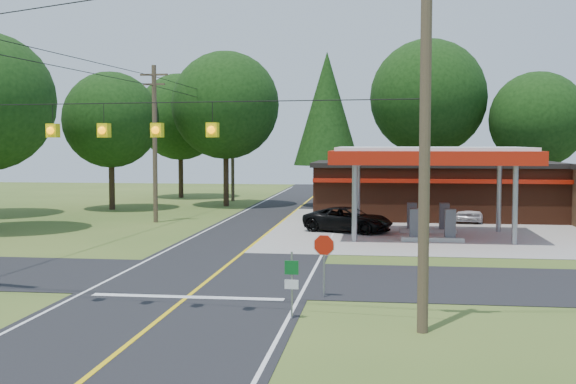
# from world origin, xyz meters

# --- Properties ---
(ground) EXTENTS (120.00, 120.00, 0.00)m
(ground) POSITION_xyz_m (0.00, 0.00, 0.00)
(ground) COLOR #3A571E
(ground) RESTS_ON ground
(main_highway) EXTENTS (8.00, 120.00, 0.02)m
(main_highway) POSITION_xyz_m (0.00, 0.00, 0.01)
(main_highway) COLOR black
(main_highway) RESTS_ON ground
(cross_road) EXTENTS (70.00, 7.00, 0.02)m
(cross_road) POSITION_xyz_m (0.00, 0.00, 0.01)
(cross_road) COLOR black
(cross_road) RESTS_ON ground
(lane_center_yellow) EXTENTS (0.15, 110.00, 0.00)m
(lane_center_yellow) POSITION_xyz_m (0.00, 0.00, 0.03)
(lane_center_yellow) COLOR yellow
(lane_center_yellow) RESTS_ON main_highway
(gas_canopy) EXTENTS (10.60, 7.40, 4.88)m
(gas_canopy) POSITION_xyz_m (9.00, 13.00, 4.27)
(gas_canopy) COLOR gray
(gas_canopy) RESTS_ON ground
(convenience_store) EXTENTS (16.40, 7.55, 3.80)m
(convenience_store) POSITION_xyz_m (10.00, 22.98, 1.92)
(convenience_store) COLOR #512717
(convenience_store) RESTS_ON ground
(utility_pole_near_right) EXTENTS (1.80, 0.30, 11.50)m
(utility_pole_near_right) POSITION_xyz_m (7.50, -7.00, 5.96)
(utility_pole_near_right) COLOR #473828
(utility_pole_near_right) RESTS_ON ground
(utility_pole_far_left) EXTENTS (1.80, 0.30, 10.00)m
(utility_pole_far_left) POSITION_xyz_m (-8.00, 18.00, 5.20)
(utility_pole_far_left) COLOR #473828
(utility_pole_far_left) RESTS_ON ground
(utility_pole_north) EXTENTS (0.30, 0.30, 9.50)m
(utility_pole_north) POSITION_xyz_m (-6.50, 35.00, 4.75)
(utility_pole_north) COLOR #473828
(utility_pole_north) RESTS_ON ground
(overhead_beacons) EXTENTS (17.04, 2.04, 1.03)m
(overhead_beacons) POSITION_xyz_m (-1.00, -6.00, 6.21)
(overhead_beacons) COLOR black
(overhead_beacons) RESTS_ON ground
(treeline_backdrop) EXTENTS (70.27, 51.59, 13.30)m
(treeline_backdrop) POSITION_xyz_m (0.82, 24.01, 7.49)
(treeline_backdrop) COLOR #332316
(treeline_backdrop) RESTS_ON ground
(suv_car) EXTENTS (6.57, 6.57, 1.41)m
(suv_car) POSITION_xyz_m (4.50, 14.50, 0.71)
(suv_car) COLOR black
(suv_car) RESTS_ON ground
(sedan_car) EXTENTS (4.65, 4.65, 1.42)m
(sedan_car) POSITION_xyz_m (12.00, 21.00, 0.71)
(sedan_car) COLOR white
(sedan_car) RESTS_ON ground
(octagonal_stop_sign) EXTENTS (0.75, 0.18, 2.15)m
(octagonal_stop_sign) POSITION_xyz_m (4.50, -3.01, 1.58)
(octagonal_stop_sign) COLOR gray
(octagonal_stop_sign) RESTS_ON ground
(route_sign_post) EXTENTS (0.41, 0.09, 1.98)m
(route_sign_post) POSITION_xyz_m (3.80, -6.02, 1.17)
(route_sign_post) COLOR gray
(route_sign_post) RESTS_ON ground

